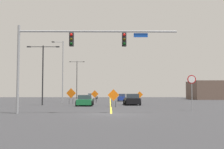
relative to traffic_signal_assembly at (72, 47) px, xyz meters
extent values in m
plane|color=#2D2D30|center=(3.08, 0.01, -5.18)|extent=(127.09, 127.09, 0.00)
cube|color=yellow|center=(3.08, 35.32, -5.17)|extent=(0.16, 70.61, 0.01)
cylinder|color=gray|center=(-4.15, 0.01, -1.74)|extent=(0.20, 0.20, 6.88)
cylinder|color=gray|center=(2.03, 0.01, 1.23)|extent=(12.37, 0.14, 0.14)
cube|color=black|center=(-0.03, 0.01, 0.58)|extent=(0.34, 0.32, 1.05)
sphere|color=red|center=(-0.03, -0.16, 0.93)|extent=(0.22, 0.22, 0.22)
sphere|color=#3C3106|center=(-0.03, -0.16, 0.58)|extent=(0.22, 0.22, 0.22)
sphere|color=black|center=(-0.03, -0.16, 0.23)|extent=(0.22, 0.22, 0.22)
cube|color=black|center=(4.09, 0.01, 0.58)|extent=(0.34, 0.32, 1.05)
sphere|color=red|center=(4.09, -0.16, 0.93)|extent=(0.22, 0.22, 0.22)
sphere|color=#3C3106|center=(4.09, -0.16, 0.58)|extent=(0.22, 0.22, 0.22)
sphere|color=black|center=(4.09, -0.16, 0.23)|extent=(0.22, 0.22, 0.22)
cube|color=#1447B7|center=(5.40, 0.01, 0.94)|extent=(1.10, 0.03, 0.32)
cylinder|color=gray|center=(10.21, 2.92, -3.98)|extent=(0.07, 0.07, 2.39)
cylinder|color=#B20F14|center=(10.21, 2.92, -2.40)|extent=(0.76, 0.03, 0.76)
cylinder|color=white|center=(10.21, 2.90, -2.40)|extent=(0.61, 0.01, 0.61)
cylinder|color=black|center=(-4.94, 45.20, -0.65)|extent=(0.16, 0.16, 9.05)
cylinder|color=black|center=(-5.74, 45.20, 3.72)|extent=(1.61, 0.08, 0.08)
cube|color=#262628|center=(-6.55, 45.20, 3.72)|extent=(0.44, 0.24, 0.14)
cylinder|color=black|center=(-4.13, 45.20, 3.72)|extent=(1.61, 0.08, 0.08)
cube|color=#262628|center=(-3.33, 45.20, 3.72)|extent=(0.44, 0.24, 0.14)
cylinder|color=gray|center=(-4.49, 22.44, -0.29)|extent=(0.16, 0.16, 9.77)
cylinder|color=gray|center=(-5.29, 22.44, 4.44)|extent=(1.59, 0.08, 0.08)
cube|color=#262628|center=(-6.08, 22.44, 4.44)|extent=(0.44, 0.24, 0.14)
cylinder|color=black|center=(-5.46, 13.35, -1.42)|extent=(0.16, 0.16, 7.51)
cylinder|color=black|center=(-6.37, 13.35, 2.18)|extent=(1.82, 0.08, 0.08)
cube|color=#262628|center=(-7.28, 13.35, 2.18)|extent=(0.44, 0.24, 0.14)
cylinder|color=black|center=(-4.55, 13.35, 2.18)|extent=(1.82, 0.08, 0.08)
cube|color=#262628|center=(-3.64, 13.35, 2.18)|extent=(0.44, 0.24, 0.14)
cube|color=orange|center=(0.48, 26.42, -3.90)|extent=(1.09, 0.31, 1.11)
cylinder|color=black|center=(0.27, 26.47, -4.82)|extent=(0.05, 0.05, 0.70)
cylinder|color=black|center=(0.69, 26.36, -4.82)|extent=(0.05, 0.05, 0.70)
cube|color=orange|center=(-2.29, 16.36, -3.70)|extent=(1.36, 0.34, 1.38)
cylinder|color=black|center=(-2.56, 16.42, -4.79)|extent=(0.05, 0.05, 0.77)
cylinder|color=black|center=(-2.03, 16.30, -4.79)|extent=(0.05, 0.05, 0.77)
cube|color=orange|center=(3.38, 9.37, -3.87)|extent=(1.29, 0.35, 1.32)
cylinder|color=black|center=(3.13, 9.31, -4.86)|extent=(0.05, 0.05, 0.63)
cylinder|color=black|center=(3.63, 9.43, -4.86)|extent=(0.05, 0.05, 0.63)
cube|color=orange|center=(8.07, 25.60, -4.00)|extent=(1.14, 0.11, 1.14)
cylinder|color=black|center=(7.85, 25.59, -4.88)|extent=(0.05, 0.05, 0.59)
cylinder|color=black|center=(8.29, 25.61, -4.88)|extent=(0.05, 0.05, 0.59)
cube|color=orange|center=(0.67, 21.34, -3.85)|extent=(1.16, 0.10, 1.16)
cylinder|color=black|center=(0.44, 21.35, -4.81)|extent=(0.05, 0.05, 0.73)
cylinder|color=black|center=(0.90, 21.33, -4.81)|extent=(0.05, 0.05, 0.73)
cube|color=#1E389E|center=(5.44, 28.69, -4.68)|extent=(1.99, 4.02, 0.66)
cube|color=#333D47|center=(5.43, 28.50, -4.11)|extent=(1.72, 1.98, 0.49)
cylinder|color=black|center=(6.41, 30.03, -4.86)|extent=(0.25, 0.65, 0.64)
cylinder|color=black|center=(4.59, 30.11, -4.86)|extent=(0.25, 0.65, 0.64)
cylinder|color=black|center=(6.29, 27.27, -4.86)|extent=(0.25, 0.65, 0.64)
cylinder|color=black|center=(4.47, 27.35, -4.86)|extent=(0.25, 0.65, 0.64)
cube|color=white|center=(-1.02, 42.37, -4.69)|extent=(2.09, 4.52, 0.64)
cube|color=#333D47|center=(-1.01, 42.59, -4.13)|extent=(1.82, 2.62, 0.48)
cylinder|color=black|center=(-2.04, 40.86, -4.86)|extent=(0.25, 0.65, 0.64)
cylinder|color=black|center=(-0.15, 40.78, -4.86)|extent=(0.25, 0.65, 0.64)
cylinder|color=black|center=(-1.90, 43.97, -4.86)|extent=(0.25, 0.65, 0.64)
cylinder|color=black|center=(-0.01, 43.88, -4.86)|extent=(0.25, 0.65, 0.64)
cube|color=black|center=(5.79, 14.07, -4.66)|extent=(1.84, 4.15, 0.72)
cube|color=#333D47|center=(5.79, 13.86, -4.02)|extent=(1.62, 2.38, 0.54)
cylinder|color=black|center=(6.62, 15.52, -4.86)|extent=(0.24, 0.65, 0.64)
cylinder|color=black|center=(4.88, 15.48, -4.86)|extent=(0.24, 0.65, 0.64)
cylinder|color=black|center=(6.69, 12.65, -4.86)|extent=(0.24, 0.65, 0.64)
cylinder|color=black|center=(4.95, 12.61, -4.86)|extent=(0.24, 0.65, 0.64)
cube|color=#196B38|center=(-0.02, 12.10, -4.71)|extent=(1.79, 4.18, 0.62)
cube|color=#333D47|center=(-0.02, 12.31, -4.14)|extent=(1.60, 2.43, 0.51)
cylinder|color=black|center=(-0.87, 10.64, -4.86)|extent=(0.23, 0.64, 0.64)
cylinder|color=black|center=(0.87, 10.66, -4.86)|extent=(0.23, 0.64, 0.64)
cylinder|color=black|center=(-0.91, 13.55, -4.86)|extent=(0.23, 0.64, 0.64)
cylinder|color=black|center=(0.83, 13.57, -4.86)|extent=(0.23, 0.64, 0.64)
cube|color=brown|center=(26.01, 39.46, -3.17)|extent=(10.19, 8.34, 4.02)
camera|label=1|loc=(2.95, -21.46, -3.48)|focal=44.44mm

